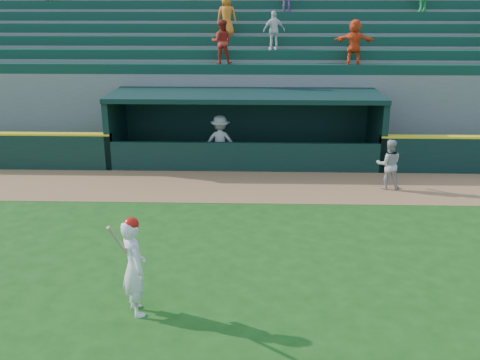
% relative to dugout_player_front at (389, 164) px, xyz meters
% --- Properties ---
extents(ground, '(120.00, 120.00, 0.00)m').
position_rel_dugout_player_front_xyz_m(ground, '(-4.41, -4.86, -0.77)').
color(ground, '#194812').
rests_on(ground, ground).
extents(warning_track, '(40.00, 3.00, 0.01)m').
position_rel_dugout_player_front_xyz_m(warning_track, '(-4.41, 0.04, -0.76)').
color(warning_track, '#92633A').
rests_on(warning_track, ground).
extents(dugout_player_front, '(0.77, 0.61, 1.54)m').
position_rel_dugout_player_front_xyz_m(dugout_player_front, '(0.00, 0.00, 0.00)').
color(dugout_player_front, '#AAAAA4').
rests_on(dugout_player_front, ground).
extents(dugout_player_inside, '(1.18, 0.71, 1.79)m').
position_rel_dugout_player_front_xyz_m(dugout_player_inside, '(-5.26, 2.17, 0.13)').
color(dugout_player_inside, '#A6A6A1').
rests_on(dugout_player_inside, ground).
extents(dugout, '(9.40, 2.80, 2.46)m').
position_rel_dugout_player_front_xyz_m(dugout, '(-4.41, 3.15, 0.59)').
color(dugout, '#63635E').
rests_on(dugout, ground).
extents(stands, '(34.50, 6.26, 7.45)m').
position_rel_dugout_player_front_xyz_m(stands, '(-4.39, 7.71, 1.63)').
color(stands, slate).
rests_on(stands, ground).
extents(batter_at_plate, '(0.70, 0.85, 1.89)m').
position_rel_dugout_player_front_xyz_m(batter_at_plate, '(-6.19, -7.12, 0.17)').
color(batter_at_plate, white).
rests_on(batter_at_plate, ground).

